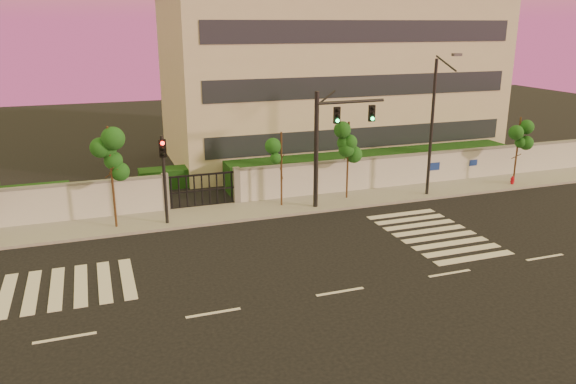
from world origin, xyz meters
The scene contains 14 objects.
ground centered at (0.00, 0.00, 0.00)m, with size 120.00×120.00×0.00m, color black.
sidewalk centered at (0.00, 10.50, 0.07)m, with size 60.00×3.00×0.15m, color gray.
perimeter_wall centered at (0.10, 12.00, 1.07)m, with size 60.00×0.36×2.20m.
hedge_row centered at (1.17, 14.74, 0.82)m, with size 41.00×4.25×1.80m.
institutional_building centered at (9.00, 21.99, 6.16)m, with size 24.40×12.40×12.25m.
road_markings centered at (-1.58, 3.76, 0.01)m, with size 57.00×7.62×0.02m.
street_tree_c centered at (-7.76, 10.12, 3.87)m, with size 1.41×1.12×5.27m.
street_tree_d centered at (1.24, 10.63, 3.18)m, with size 1.30×1.03×4.33m.
street_tree_e centered at (5.33, 10.70, 3.42)m, with size 1.33×1.06×4.65m.
street_tree_f centered at (16.86, 10.06, 3.23)m, with size 1.38×1.10×4.39m.
traffic_signal_main centered at (3.77, 9.74, 4.14)m, with size 4.14×0.42×6.55m.
traffic_signal_secondary centered at (-5.28, 9.77, 2.98)m, with size 0.37×0.35×4.70m.
streetlight_east centered at (10.17, 9.56, 4.58)m, with size 0.51×2.04×8.48m.
fire_hydrant centered at (16.53, 9.79, 0.33)m, with size 0.26×0.25×0.66m.
Camera 1 is at (-8.50, -17.92, 10.00)m, focal length 35.00 mm.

